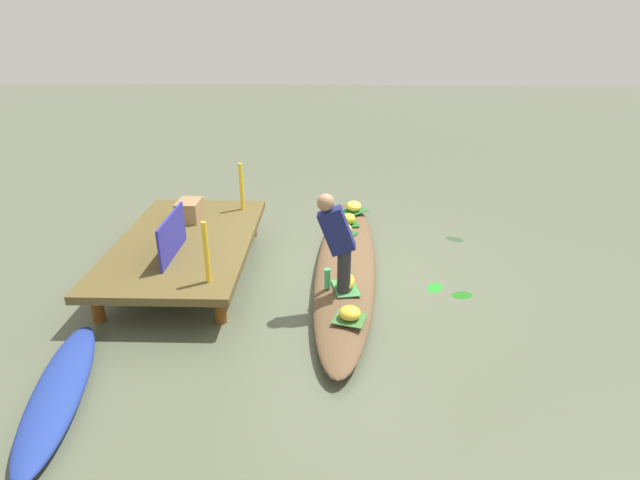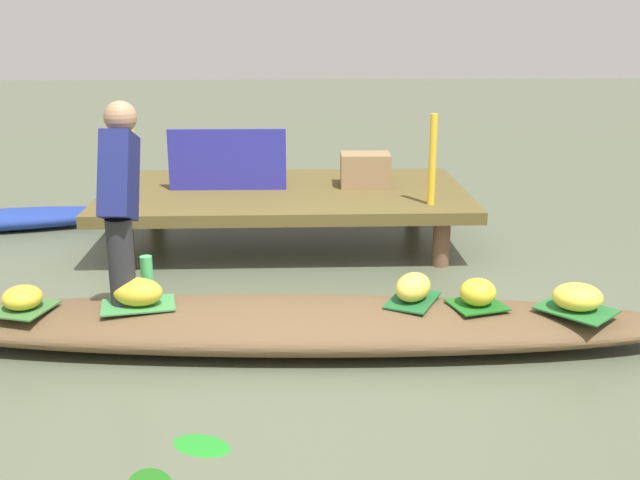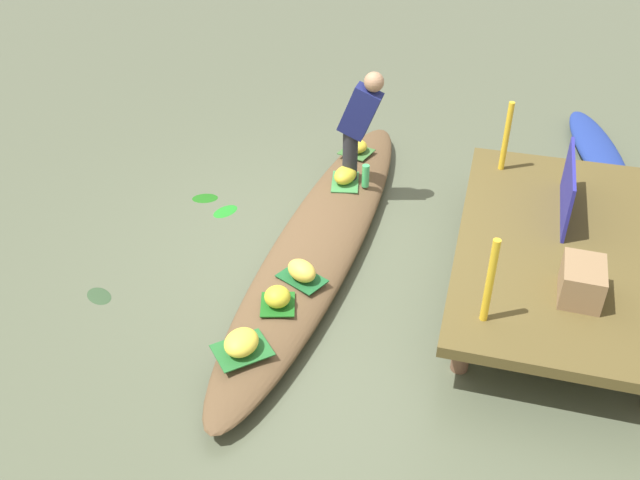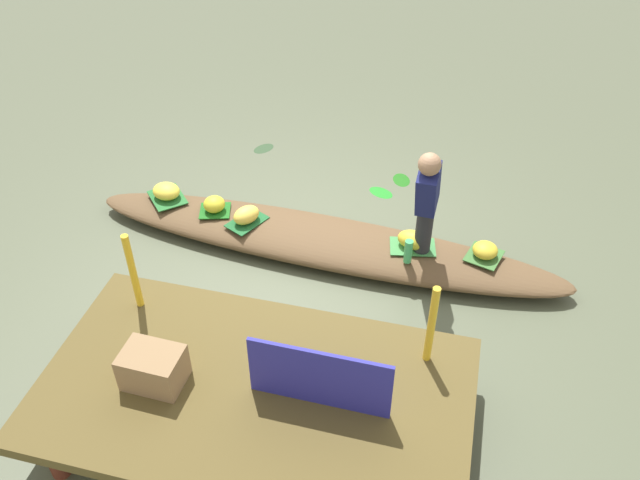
{
  "view_description": "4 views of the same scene",
  "coord_description": "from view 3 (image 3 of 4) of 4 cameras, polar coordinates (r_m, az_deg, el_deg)",
  "views": [
    {
      "loc": [
        -6.51,
        0.18,
        3.35
      ],
      "look_at": [
        -0.03,
        0.36,
        0.5
      ],
      "focal_mm": 29.45,
      "sensor_mm": 36.0,
      "label": 1
    },
    {
      "loc": [
        0.04,
        -4.36,
        1.98
      ],
      "look_at": [
        0.22,
        0.45,
        0.54
      ],
      "focal_mm": 42.35,
      "sensor_mm": 36.0,
      "label": 2
    },
    {
      "loc": [
        5.35,
        1.44,
        4.07
      ],
      "look_at": [
        0.4,
        0.1,
        0.42
      ],
      "focal_mm": 39.12,
      "sensor_mm": 36.0,
      "label": 3
    },
    {
      "loc": [
        -1.25,
        5.06,
        4.43
      ],
      "look_at": [
        -0.04,
        0.26,
        0.36
      ],
      "focal_mm": 37.14,
      "sensor_mm": 36.0,
      "label": 4
    }
  ],
  "objects": [
    {
      "name": "produce_crate",
      "position": [
        5.85,
        20.64,
        -3.19
      ],
      "size": [
        0.45,
        0.33,
        0.3
      ],
      "primitive_type": "cube",
      "rotation": [
        0.0,
        0.0,
        -0.03
      ],
      "color": "#91714D",
      "rests_on": "dock_platform"
    },
    {
      "name": "drifting_plant_1",
      "position": [
        6.63,
        -17.63,
        -4.37
      ],
      "size": [
        0.31,
        0.34,
        0.01
      ],
      "primitive_type": "ellipsoid",
      "rotation": [
        0.0,
        0.0,
        1.02
      ],
      "color": "#2E482B",
      "rests_on": "ground"
    },
    {
      "name": "leaf_mat_2",
      "position": [
        7.47,
        2.07,
        4.78
      ],
      "size": [
        0.49,
        0.36,
        0.01
      ],
      "primitive_type": "cube",
      "rotation": [
        0.0,
        0.0,
        0.19
      ],
      "color": "#3D8544",
      "rests_on": "vendor_boat"
    },
    {
      "name": "canal_water",
      "position": [
        6.88,
        0.05,
        -0.84
      ],
      "size": [
        40.0,
        40.0,
        0.0
      ],
      "primitive_type": "plane",
      "color": "#545C46",
      "rests_on": "ground"
    },
    {
      "name": "dock_platform",
      "position": [
        6.54,
        19.11,
        -0.64
      ],
      "size": [
        3.2,
        1.8,
        0.49
      ],
      "color": "brown",
      "rests_on": "ground"
    },
    {
      "name": "railing_post_west",
      "position": [
        7.32,
        15.0,
        8.18
      ],
      "size": [
        0.06,
        0.06,
        0.74
      ],
      "primitive_type": "cylinder",
      "color": "yellow",
      "rests_on": "dock_platform"
    },
    {
      "name": "banana_bunch_1",
      "position": [
        5.79,
        -3.51,
        -4.65
      ],
      "size": [
        0.31,
        0.3,
        0.17
      ],
      "primitive_type": "ellipsoid",
      "rotation": [
        0.0,
        0.0,
        0.55
      ],
      "color": "yellow",
      "rests_on": "vendor_boat"
    },
    {
      "name": "leaf_mat_0",
      "position": [
        5.47,
        -6.39,
        -8.94
      ],
      "size": [
        0.53,
        0.53,
        0.01
      ],
      "primitive_type": "cube",
      "rotation": [
        0.0,
        0.0,
        2.32
      ],
      "color": "#24692E",
      "rests_on": "vendor_boat"
    },
    {
      "name": "leaf_mat_4",
      "position": [
        8.07,
        2.99,
        7.22
      ],
      "size": [
        0.4,
        0.41,
        0.01
      ],
      "primitive_type": "cube",
      "rotation": [
        0.0,
        0.0,
        1.28
      ],
      "color": "#3C6F34",
      "rests_on": "vendor_boat"
    },
    {
      "name": "banana_bunch_4",
      "position": [
        8.03,
        3.01,
        7.66
      ],
      "size": [
        0.34,
        0.34,
        0.14
      ],
      "primitive_type": "ellipsoid",
      "rotation": [
        0.0,
        0.0,
        2.27
      ],
      "color": "gold",
      "rests_on": "vendor_boat"
    },
    {
      "name": "drifting_plant_0",
      "position": [
        7.78,
        -9.39,
        3.41
      ],
      "size": [
        0.28,
        0.33,
        0.01
      ],
      "primitive_type": "ellipsoid",
      "rotation": [
        0.0,
        0.0,
        1.92
      ],
      "color": "#1D6316",
      "rests_on": "ground"
    },
    {
      "name": "water_bottle",
      "position": [
        7.36,
        3.75,
        5.26
      ],
      "size": [
        0.08,
        0.08,
        0.25
      ],
      "primitive_type": "cylinder",
      "color": "#43B766",
      "rests_on": "vendor_boat"
    },
    {
      "name": "moored_boat",
      "position": [
        9.05,
        21.78,
        6.76
      ],
      "size": [
        2.24,
        0.89,
        0.2
      ],
      "primitive_type": "ellipsoid",
      "rotation": [
        0.0,
        0.0,
        0.2
      ],
      "color": "navy",
      "rests_on": "ground"
    },
    {
      "name": "vendor_person",
      "position": [
        7.2,
        3.24,
        9.74
      ],
      "size": [
        0.21,
        0.46,
        1.23
      ],
      "color": "#28282D",
      "rests_on": "vendor_boat"
    },
    {
      "name": "vendor_boat",
      "position": [
        6.8,
        0.05,
        0.03
      ],
      "size": [
        5.03,
        1.06,
        0.26
      ],
      "primitive_type": "ellipsoid",
      "rotation": [
        0.0,
        0.0,
        -0.05
      ],
      "color": "brown",
      "rests_on": "ground"
    },
    {
      "name": "banana_bunch_3",
      "position": [
        6.05,
        -1.51,
        -2.52
      ],
      "size": [
        0.33,
        0.35,
        0.17
      ],
      "primitive_type": "ellipsoid",
      "rotation": [
        0.0,
        0.0,
        0.99
      ],
      "color": "#F8D24D",
      "rests_on": "vendor_boat"
    },
    {
      "name": "drifting_plant_2",
      "position": [
        7.52,
        -7.75,
        2.35
      ],
      "size": [
        0.35,
        0.3,
        0.01
      ],
      "primitive_type": "ellipsoid",
      "rotation": [
        0.0,
        0.0,
        2.69
      ],
      "color": "#218924",
      "rests_on": "ground"
    },
    {
      "name": "market_banner",
      "position": [
        6.79,
        19.6,
        4.03
      ],
      "size": [
        1.03,
        0.04,
        0.54
      ],
      "primitive_type": "cube",
      "rotation": [
        0.0,
        0.0,
        -0.01
      ],
      "color": "#2A2A98",
      "rests_on": "dock_platform"
    },
    {
      "name": "banana_bunch_0",
      "position": [
        5.42,
        -6.45,
        -8.32
      ],
      "size": [
        0.34,
        0.3,
        0.17
      ],
      "primitive_type": "ellipsoid",
      "rotation": [
        0.0,
        0.0,
        6.12
      ],
      "color": "yellow",
      "rests_on": "vendor_boat"
    },
    {
      "name": "leaf_mat_1",
      "position": [
        5.85,
        -3.48,
        -5.28
      ],
      "size": [
        0.38,
        0.36,
        0.01
      ],
      "primitive_type": "cube",
      "rotation": [
        0.0,
        0.0,
        0.28
      ],
      "color": "#1B621C",
      "rests_on": "vendor_boat"
    },
    {
      "name": "railing_post_east",
      "position": [
        5.27,
        13.73,
        -3.28
      ],
      "size": [
        0.06,
        0.06,
        0.74
      ],
      "primitive_type": "cylinder",
      "color": "yellow",
      "rests_on": "dock_platform"
    },
    {
      "name": "banana_bunch_2",
      "position": [
        7.43,
        2.09,
        5.35
      ],
      "size": [
        0.35,
        0.28,
        0.17
      ],
      "primitive_type": "ellipsoid",
      "rotation": [
        0.0,
        0.0,
        2.94
      ],
      "color": "gold",
      "rests_on": "vendor_boat"
    },
    {
      "name": "leaf_mat_3",
      "position": [
        6.11,
        -1.49,
        -3.16
      ],
      "size": [
        0.41,
        0.48,
        0.01
      ],
      "primitive_type": "cube",
      "rotation": [
        0.0,
        0.0,
        1.11
      ],
      "color": "#1B5C2B",
      "rests_on": "vendor_boat"
    }
  ]
}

